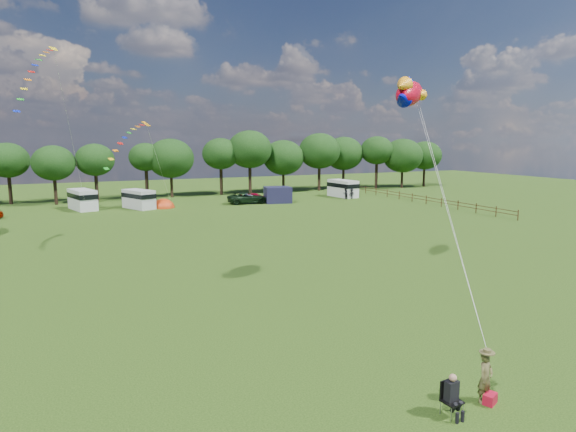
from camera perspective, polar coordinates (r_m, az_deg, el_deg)
name	(u,v)px	position (r m, az deg, el deg)	size (l,w,h in m)	color
ground_plane	(355,321)	(24.11, 7.98, -12.18)	(180.00, 180.00, 0.00)	black
tree_line	(195,156)	(76.02, -10.99, 7.05)	(102.98, 10.98, 10.27)	black
fence	(419,198)	(69.76, 15.27, 2.09)	(0.12, 33.12, 1.20)	#472D19
car_b	(145,203)	(65.44, -16.55, 1.51)	(1.28, 3.42, 1.21)	gray
car_c	(255,198)	(68.07, -3.90, 2.17)	(1.81, 4.30, 1.29)	maroon
car_d	(248,198)	(66.81, -4.74, 2.15)	(2.59, 5.73, 1.56)	black
campervan_b	(82,199)	(65.88, -23.18, 1.88)	(3.56, 5.62, 2.55)	silver
campervan_c	(139,198)	(64.55, -17.28, 2.00)	(3.90, 5.33, 2.41)	#BDBDBF
campervan_d	(343,188)	(74.89, 6.51, 3.34)	(2.85, 5.55, 2.61)	silver
tent_orange	(163,207)	(64.65, -14.55, 0.99)	(2.95, 3.23, 2.30)	red
tent_greyblue	(248,202)	(67.93, -4.79, 1.62)	(3.29, 3.61, 2.45)	#445165
awning_navy	(278,195)	(67.42, -1.24, 2.53)	(3.57, 2.90, 2.23)	#1C1A3A
kite_flyer	(485,377)	(18.09, 22.36, -17.28)	(0.63, 0.41, 1.73)	brown
camp_chair	(451,390)	(16.94, 18.76, -18.99)	(0.63, 0.62, 1.42)	#99999E
kite_bag	(490,399)	(18.34, 22.83, -19.33)	(0.50, 0.33, 0.35)	#A80D25
fish_kite	(408,93)	(30.21, 14.04, 13.94)	(3.92, 3.37, 2.20)	#BC0419
streamer_kite_a	(38,67)	(44.90, -27.48, 15.41)	(3.33, 5.51, 5.75)	yellow
streamer_kite_b	(130,136)	(41.75, -18.18, 8.95)	(4.34, 4.81, 3.84)	orange
walker_a	(345,193)	(72.01, 6.79, 2.69)	(0.85, 0.52, 1.75)	black
walker_b	(352,194)	(72.67, 7.54, 2.64)	(0.98, 0.45, 1.51)	black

